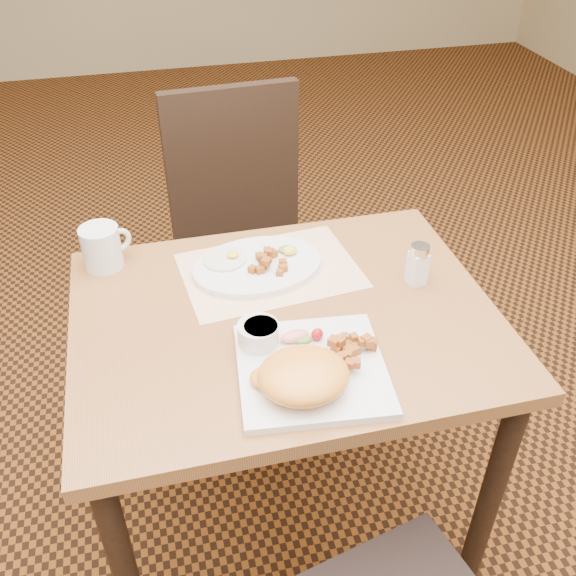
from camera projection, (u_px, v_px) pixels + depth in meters
The scene contains 15 objects.
ground at pixel (286, 518), 1.82m from camera, with size 8.00×8.00×0.00m, color black.
table at pixel (285, 352), 1.44m from camera, with size 0.90×0.70×0.75m.
chair_far at pixel (244, 232), 2.03m from camera, with size 0.45×0.46×0.97m.
placemat at pixel (270, 271), 1.49m from camera, with size 0.40×0.28×0.00m, color white.
plate_square at pixel (312, 369), 1.22m from camera, with size 0.28×0.28×0.02m, color silver.
plate_oval at pixel (258, 266), 1.49m from camera, with size 0.30×0.23×0.02m, color silver, non-canonical shape.
hollandaise_mound at pixel (302, 376), 1.16m from camera, with size 0.18×0.15×0.06m.
ramekin at pixel (258, 333), 1.26m from camera, with size 0.08×0.08×0.04m.
garnish_sq at pixel (301, 336), 1.27m from camera, with size 0.09×0.05×0.03m.
fried_egg at pixel (226, 258), 1.50m from camera, with size 0.10×0.10×0.02m.
garnish_ov at pixel (288, 250), 1.52m from camera, with size 0.05×0.05×0.02m.
salt_shaker at pixel (418, 264), 1.43m from camera, with size 0.05×0.05×0.10m.
coffee_mug at pixel (102, 247), 1.48m from camera, with size 0.12×0.09×0.10m.
home_fries_sq at pixel (352, 348), 1.24m from camera, with size 0.10×0.11×0.03m.
home_fries_ov at pixel (268, 260), 1.48m from camera, with size 0.09×0.11×0.03m.
Camera 1 is at (-0.25, -1.03, 1.62)m, focal length 40.00 mm.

